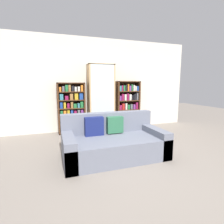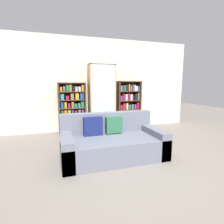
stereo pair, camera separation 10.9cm
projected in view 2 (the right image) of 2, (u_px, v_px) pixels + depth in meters
ground_plane at (130, 166)px, 2.94m from camera, size 16.00×16.00×0.00m
wall_back at (96, 85)px, 5.23m from camera, size 6.12×0.06×2.70m
couch at (112, 142)px, 3.33m from camera, size 1.88×0.99×0.80m
bookshelf_left at (73, 108)px, 4.93m from camera, size 0.75×0.32×1.41m
display_cabinet at (102, 98)px, 5.12m from camera, size 0.75×0.36×1.93m
bookshelf_right at (128, 106)px, 5.43m from camera, size 0.73×0.32×1.46m
wine_bottle at (137, 133)px, 4.40m from camera, size 0.08×0.08×0.37m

